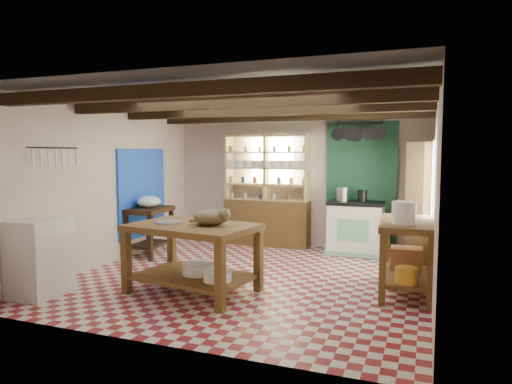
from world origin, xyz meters
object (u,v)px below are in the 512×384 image
at_px(stove, 356,228).
at_px(cat, 211,217).
at_px(white_cabinet, 40,257).
at_px(work_table, 193,259).
at_px(prep_table, 150,232).
at_px(right_counter, 406,257).

xyz_separation_m(stove, cat, (-1.40, -3.06, 0.53)).
bearing_deg(white_cabinet, work_table, 22.74).
bearing_deg(prep_table, stove, 20.04).
height_order(prep_table, cat, cat).
height_order(stove, prep_table, stove).
bearing_deg(work_table, prep_table, 145.13).
height_order(prep_table, right_counter, right_counter).
bearing_deg(work_table, right_counter, 28.11).
bearing_deg(right_counter, white_cabinet, -160.93).
bearing_deg(stove, work_table, -117.82).
xyz_separation_m(work_table, cat, (0.25, 0.02, 0.56)).
height_order(prep_table, white_cabinet, white_cabinet).
bearing_deg(white_cabinet, cat, 20.38).
bearing_deg(right_counter, work_table, -162.59).
distance_m(work_table, stove, 3.49).
distance_m(prep_table, right_counter, 4.43).
distance_m(white_cabinet, cat, 2.26).
bearing_deg(white_cabinet, right_counter, 20.39).
height_order(white_cabinet, right_counter, white_cabinet).
distance_m(prep_table, white_cabinet, 2.44).
height_order(stove, right_counter, same).
relative_size(work_table, white_cabinet, 1.61).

